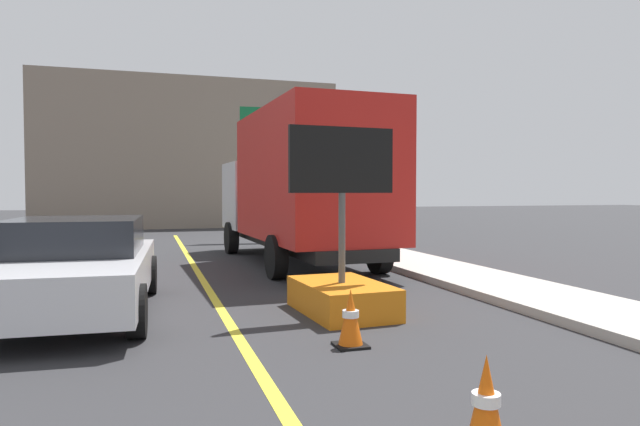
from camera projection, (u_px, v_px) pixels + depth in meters
The scene contains 8 objects.
lane_center_stripe at pixel (264, 379), 5.23m from camera, with size 0.14×36.00×0.01m, color yellow.
arrow_board_trailer at pixel (342, 280), 8.06m from camera, with size 1.60×1.87×2.70m.
box_truck at pixel (300, 185), 13.42m from camera, with size 2.81×7.80×3.60m.
pickup_car at pixel (74, 266), 7.95m from camera, with size 2.32×4.68×1.38m.
highway_guide_sign at pixel (293, 146), 20.20m from camera, with size 2.78×0.37×5.00m.
far_building_block at pixel (188, 156), 29.51m from camera, with size 14.40×6.51×7.30m, color gray.
traffic_cone_near_sign at pixel (486, 407), 3.68m from camera, with size 0.36×0.36×0.69m.
traffic_cone_mid_lane at pixel (351, 318), 6.32m from camera, with size 0.36×0.36×0.66m.
Camera 1 is at (-1.02, 0.91, 1.77)m, focal length 31.19 mm.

